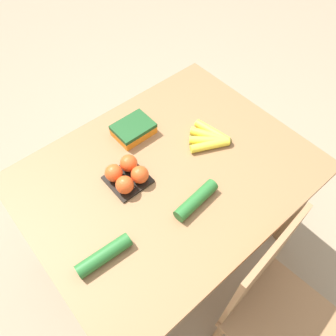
{
  "coord_description": "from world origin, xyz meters",
  "views": [
    {
      "loc": [
        0.54,
        0.63,
        1.96
      ],
      "look_at": [
        0.0,
        0.0,
        0.81
      ],
      "focal_mm": 35.0,
      "sensor_mm": 36.0,
      "label": 1
    }
  ],
  "objects_px": {
    "chair": "(272,305)",
    "carrot_bag": "(133,129)",
    "tomato_pack": "(127,175)",
    "cucumber_near": "(104,255)",
    "cucumber_far": "(196,200)",
    "banana_bunch": "(211,138)"
  },
  "relations": [
    {
      "from": "banana_bunch",
      "to": "tomato_pack",
      "type": "distance_m",
      "value": 0.44
    },
    {
      "from": "tomato_pack",
      "to": "cucumber_far",
      "type": "xyz_separation_m",
      "value": [
        -0.14,
        0.28,
        -0.02
      ]
    },
    {
      "from": "chair",
      "to": "cucumber_far",
      "type": "distance_m",
      "value": 0.56
    },
    {
      "from": "banana_bunch",
      "to": "carrot_bag",
      "type": "height_order",
      "value": "carrot_bag"
    },
    {
      "from": "carrot_bag",
      "to": "cucumber_far",
      "type": "height_order",
      "value": "carrot_bag"
    },
    {
      "from": "chair",
      "to": "cucumber_near",
      "type": "bearing_deg",
      "value": 125.56
    },
    {
      "from": "cucumber_near",
      "to": "tomato_pack",
      "type": "bearing_deg",
      "value": -140.32
    },
    {
      "from": "tomato_pack",
      "to": "carrot_bag",
      "type": "relative_size",
      "value": 0.92
    },
    {
      "from": "tomato_pack",
      "to": "cucumber_near",
      "type": "relative_size",
      "value": 0.76
    },
    {
      "from": "banana_bunch",
      "to": "cucumber_far",
      "type": "distance_m",
      "value": 0.35
    },
    {
      "from": "chair",
      "to": "carrot_bag",
      "type": "relative_size",
      "value": 5.39
    },
    {
      "from": "chair",
      "to": "tomato_pack",
      "type": "distance_m",
      "value": 0.83
    },
    {
      "from": "carrot_bag",
      "to": "cucumber_far",
      "type": "bearing_deg",
      "value": 85.21
    },
    {
      "from": "chair",
      "to": "cucumber_far",
      "type": "bearing_deg",
      "value": 88.24
    },
    {
      "from": "carrot_bag",
      "to": "cucumber_near",
      "type": "height_order",
      "value": "carrot_bag"
    },
    {
      "from": "cucumber_near",
      "to": "chair",
      "type": "bearing_deg",
      "value": 130.64
    },
    {
      "from": "cucumber_near",
      "to": "cucumber_far",
      "type": "xyz_separation_m",
      "value": [
        -0.42,
        0.05,
        0.0
      ]
    },
    {
      "from": "tomato_pack",
      "to": "carrot_bag",
      "type": "xyz_separation_m",
      "value": [
        -0.18,
        -0.2,
        -0.01
      ]
    },
    {
      "from": "chair",
      "to": "tomato_pack",
      "type": "height_order",
      "value": "chair"
    },
    {
      "from": "tomato_pack",
      "to": "chair",
      "type": "bearing_deg",
      "value": 102.99
    },
    {
      "from": "chair",
      "to": "cucumber_near",
      "type": "xyz_separation_m",
      "value": [
        0.44,
        -0.52,
        0.31
      ]
    },
    {
      "from": "tomato_pack",
      "to": "cucumber_far",
      "type": "bearing_deg",
      "value": 117.57
    }
  ]
}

